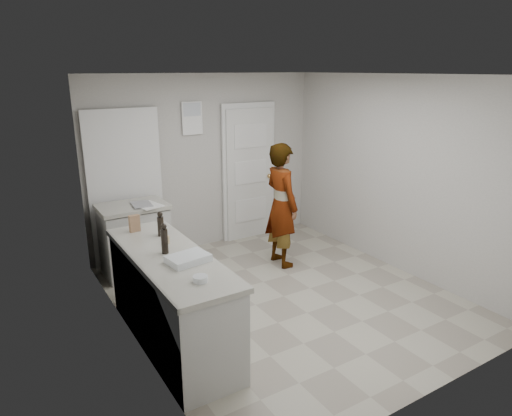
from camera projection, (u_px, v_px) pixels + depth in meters
ground at (284, 296)px, 5.35m from camera, size 4.00×4.00×0.00m
room_shell at (197, 180)px, 6.54m from camera, size 4.00×4.00×4.00m
main_counter at (172, 303)px, 4.33m from camera, size 0.64×1.96×0.93m
side_counter at (135, 242)px, 5.85m from camera, size 0.84×0.61×0.93m
person at (281, 205)px, 6.02m from camera, size 0.42×0.62×1.66m
cake_mix_box at (134, 223)px, 4.74m from camera, size 0.11×0.06×0.18m
spice_jar at (167, 240)px, 4.44m from camera, size 0.05×0.05×0.08m
oil_cruet_a at (161, 224)px, 4.62m from camera, size 0.06×0.06×0.26m
oil_cruet_b at (165, 239)px, 4.17m from camera, size 0.06×0.06×0.29m
baking_dish at (188, 259)px, 4.01m from camera, size 0.39×0.30×0.06m
egg_bowl at (200, 279)px, 3.65m from camera, size 0.12×0.12×0.05m
papers at (148, 205)px, 5.66m from camera, size 0.35×0.40×0.01m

